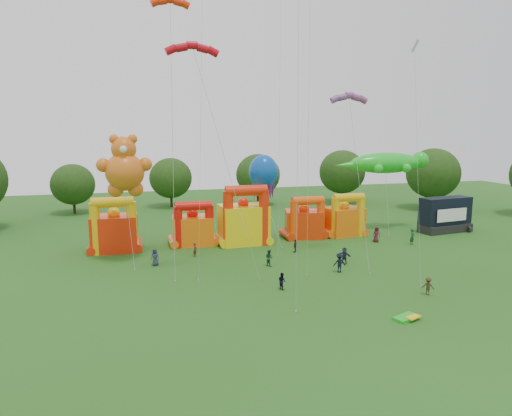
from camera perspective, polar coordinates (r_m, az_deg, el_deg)
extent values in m
plane|color=#245016|center=(33.96, 11.69, -14.61)|extent=(160.00, 160.00, 0.00)
cylinder|color=#352314|center=(87.43, 21.09, 1.10)|extent=(0.44, 0.44, 3.72)
ellipsoid|color=#1F3C12|center=(86.93, 21.27, 4.07)|extent=(9.30, 9.30, 8.89)
cylinder|color=#352314|center=(89.98, 10.63, 1.74)|extent=(0.44, 0.44, 3.51)
ellipsoid|color=#1F3C12|center=(89.51, 10.71, 4.46)|extent=(8.77, 8.78, 8.39)
cylinder|color=#352314|center=(85.98, 0.25, 1.48)|extent=(0.44, 0.44, 3.30)
ellipsoid|color=#1F3C12|center=(85.50, 0.25, 4.15)|extent=(8.25, 8.25, 7.88)
cylinder|color=#352314|center=(85.30, -10.53, 1.18)|extent=(0.44, 0.44, 3.09)
ellipsoid|color=#1F3C12|center=(84.84, -10.61, 3.70)|extent=(7.73, 7.72, 7.38)
cylinder|color=#352314|center=(83.03, -21.77, 0.35)|extent=(0.44, 0.44, 2.88)
ellipsoid|color=#1F3C12|center=(82.58, -21.92, 2.76)|extent=(7.20, 7.20, 6.88)
cube|color=red|center=(55.67, -17.24, -3.00)|extent=(5.29, 4.32, 4.15)
cylinder|color=#F4B50C|center=(54.18, -19.45, -2.50)|extent=(1.13, 1.13, 5.93)
cylinder|color=#F4B50C|center=(53.97, -15.23, -2.33)|extent=(1.13, 1.13, 5.93)
cylinder|color=#F4B50C|center=(53.52, -17.50, 0.69)|extent=(4.55, 1.18, 1.18)
sphere|color=#F4B50C|center=(55.22, -17.36, -0.59)|extent=(1.40, 1.40, 1.40)
cube|color=orange|center=(56.67, -7.92, -2.77)|extent=(5.08, 4.18, 3.51)
cylinder|color=red|center=(54.97, -9.71, -2.40)|extent=(1.06, 1.06, 5.02)
cylinder|color=red|center=(55.41, -5.83, -2.22)|extent=(1.06, 1.06, 5.02)
cylinder|color=red|center=(54.70, -7.82, 0.27)|extent=(4.30, 1.12, 1.12)
sphere|color=red|center=(56.27, -7.97, -0.72)|extent=(1.40, 1.40, 1.40)
cube|color=yellow|center=(56.69, -1.61, -2.03)|extent=(5.93, 4.86, 4.76)
cylinder|color=red|center=(54.46, -3.49, -1.44)|extent=(1.25, 1.25, 6.80)
cylinder|color=red|center=(55.47, 1.00, -1.22)|extent=(1.25, 1.25, 6.80)
cylinder|color=red|center=(54.38, -1.24, 2.19)|extent=(5.04, 1.31, 1.31)
sphere|color=red|center=(56.21, -1.62, 0.64)|extent=(1.40, 1.40, 1.40)
cube|color=red|center=(60.18, 5.97, -1.99)|extent=(5.43, 4.74, 3.54)
cylinder|color=#FE4B0D|center=(58.16, 4.77, -1.61)|extent=(1.03, 1.03, 5.06)
cylinder|color=#FE4B0D|center=(59.46, 8.09, -1.43)|extent=(1.03, 1.03, 5.06)
cylinder|color=#FE4B0D|center=(58.36, 6.50, 0.92)|extent=(4.17, 1.08, 1.08)
sphere|color=#FE4B0D|center=(59.80, 6.01, -0.04)|extent=(1.40, 1.40, 1.40)
cube|color=orange|center=(62.29, 10.85, -1.64)|extent=(5.28, 4.52, 3.69)
cylinder|color=#EEB00C|center=(60.16, 9.85, -1.24)|extent=(1.04, 1.04, 5.27)
cylinder|color=#EEB00C|center=(61.76, 12.95, -1.07)|extent=(1.04, 1.04, 5.27)
cylinder|color=#EEB00C|center=(60.51, 11.50, 1.30)|extent=(4.19, 1.09, 1.09)
sphere|color=#EEB00C|center=(61.91, 10.91, 0.30)|extent=(1.40, 1.40, 1.40)
cube|color=black|center=(68.46, 22.55, -2.31)|extent=(7.71, 3.75, 1.10)
cube|color=black|center=(68.19, 22.57, -0.30)|extent=(7.66, 3.40, 3.70)
cube|color=white|center=(67.13, 23.30, -0.82)|extent=(5.07, 0.77, 1.74)
cylinder|color=black|center=(65.88, 21.06, -2.79)|extent=(0.30, 0.90, 0.90)
cylinder|color=black|center=(69.47, 25.04, -2.44)|extent=(0.30, 0.90, 0.90)
sphere|color=orange|center=(49.14, -16.08, 4.38)|extent=(3.97, 3.97, 3.97)
sphere|color=orange|center=(48.99, -16.21, 7.11)|extent=(2.53, 2.53, 2.53)
sphere|color=orange|center=(49.00, -17.33, 8.22)|extent=(0.99, 0.99, 0.99)
sphere|color=orange|center=(48.95, -15.20, 8.32)|extent=(0.99, 0.99, 0.99)
sphere|color=orange|center=(49.17, -18.55, 5.10)|extent=(1.45, 1.45, 1.45)
sphere|color=orange|center=(49.08, -13.69, 5.32)|extent=(1.45, 1.45, 1.45)
sphere|color=orange|center=(49.36, -17.14, 2.24)|extent=(1.63, 1.63, 1.63)
sphere|color=orange|center=(49.31, -14.83, 2.34)|extent=(1.63, 1.63, 1.63)
sphere|color=white|center=(47.78, -16.24, 7.05)|extent=(0.72, 0.72, 0.72)
ellipsoid|color=green|center=(66.22, 15.96, 5.45)|extent=(10.90, 3.40, 2.89)
sphere|color=green|center=(69.06, 19.79, 5.67)|extent=(2.34, 2.34, 2.34)
cone|color=green|center=(63.60, 11.63, 5.27)|extent=(4.26, 1.70, 1.70)
sphere|color=green|center=(68.82, 16.74, 5.02)|extent=(1.28, 1.28, 1.28)
sphere|color=green|center=(65.94, 18.28, 4.76)|extent=(1.28, 1.28, 1.28)
sphere|color=green|center=(66.70, 13.61, 5.02)|extent=(1.28, 1.28, 1.28)
sphere|color=green|center=(63.73, 15.06, 4.76)|extent=(1.28, 1.28, 1.28)
ellipsoid|color=#0B48AA|center=(58.26, 0.94, 4.50)|extent=(3.72, 3.72, 4.46)
cone|color=#591E8C|center=(58.82, 2.07, 2.54)|extent=(0.84, 0.84, 2.97)
cone|color=#591E8C|center=(59.64, 1.22, 2.65)|extent=(0.84, 0.84, 2.97)
cone|color=#591E8C|center=(59.33, 0.10, 2.61)|extent=(0.84, 0.84, 2.97)
cone|color=#591E8C|center=(58.17, -0.21, 2.47)|extent=(0.84, 0.84, 2.97)
cone|color=#591E8C|center=(57.32, 0.63, 2.36)|extent=(0.84, 0.84, 2.97)
cone|color=#591E8C|center=(57.65, 1.79, 2.40)|extent=(0.84, 0.84, 2.97)
cube|color=silver|center=(48.89, 19.27, 18.57)|extent=(1.02, 1.02, 1.10)
cube|color=green|center=(36.56, 18.24, -12.90)|extent=(2.22, 1.64, 0.24)
cube|color=yellow|center=(36.49, 19.06, -12.76)|extent=(1.33, 0.98, 0.10)
imported|color=#2A2F46|center=(48.62, -12.51, -6.03)|extent=(1.04, 0.89, 1.81)
imported|color=#5A2519|center=(51.32, -7.63, -5.18)|extent=(0.57, 0.68, 1.59)
imported|color=#1C462A|center=(47.45, 1.64, -6.23)|extent=(0.94, 1.04, 1.73)
imported|color=black|center=(46.05, 10.38, -6.77)|extent=(1.31, 0.84, 1.92)
imported|color=#3C2918|center=(52.80, 4.93, -4.73)|extent=(0.85, 0.94, 1.54)
imported|color=#262640|center=(49.14, 10.98, -5.85)|extent=(1.41, 1.58, 1.74)
imported|color=#561826|center=(59.31, 14.81, -3.20)|extent=(0.99, 0.66, 1.98)
imported|color=#193F23|center=(59.23, 18.95, -3.43)|extent=(0.86, 0.77, 1.98)
imported|color=black|center=(40.75, 3.26, -9.09)|extent=(0.79, 0.89, 1.53)
imported|color=#382B16|center=(42.01, 20.71, -9.12)|extent=(1.14, 1.05, 1.55)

